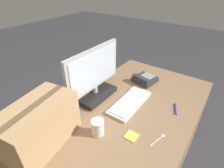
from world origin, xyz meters
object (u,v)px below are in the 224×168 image
object	(u,v)px
paper_cup_right	(98,127)
sticky_note_pad	(131,136)
desk_phone	(145,79)
monitor	(94,78)
pen_marker	(175,109)
spoon	(160,138)
keyboard	(130,102)
cardboard_box	(39,125)

from	to	relation	value
paper_cup_right	sticky_note_pad	world-z (taller)	paper_cup_right
desk_phone	monitor	bearing A→B (deg)	162.98
paper_cup_right	pen_marker	size ratio (longest dim) A/B	0.88
desk_phone	sticky_note_pad	bearing A→B (deg)	-149.47
desk_phone	spoon	bearing A→B (deg)	-134.67
monitor	keyboard	distance (m)	0.34
desk_phone	sticky_note_pad	world-z (taller)	desk_phone
paper_cup_right	cardboard_box	distance (m)	0.34
monitor	pen_marker	distance (m)	0.66
cardboard_box	spoon	bearing A→B (deg)	-52.85
monitor	paper_cup_right	distance (m)	0.43
keyboard	monitor	bearing A→B (deg)	104.75
paper_cup_right	spoon	size ratio (longest dim) A/B	0.77
spoon	pen_marker	distance (m)	0.33
keyboard	desk_phone	xyz separation A→B (m)	(0.36, 0.06, 0.01)
paper_cup_right	cardboard_box	bearing A→B (deg)	135.97
monitor	keyboard	size ratio (longest dim) A/B	1.33
monitor	cardboard_box	size ratio (longest dim) A/B	1.18
monitor	paper_cup_right	xyz separation A→B (m)	(-0.30, -0.28, -0.12)
paper_cup_right	sticky_note_pad	size ratio (longest dim) A/B	1.43
keyboard	sticky_note_pad	bearing A→B (deg)	-147.81
monitor	sticky_note_pad	bearing A→B (deg)	-113.06
cardboard_box	monitor	bearing A→B (deg)	5.09
keyboard	paper_cup_right	distance (m)	0.38
keyboard	paper_cup_right	bearing A→B (deg)	178.13
desk_phone	sticky_note_pad	size ratio (longest dim) A/B	2.85
paper_cup_right	spoon	distance (m)	0.39
cardboard_box	keyboard	bearing A→B (deg)	-21.24
spoon	cardboard_box	distance (m)	0.72
desk_phone	sticky_note_pad	distance (m)	0.68
keyboard	desk_phone	size ratio (longest dim) A/B	1.93
desk_phone	sticky_note_pad	xyz separation A→B (m)	(-0.64, -0.23, -0.02)
spoon	pen_marker	bearing A→B (deg)	17.29
keyboard	sticky_note_pad	world-z (taller)	keyboard
cardboard_box	desk_phone	bearing A→B (deg)	-10.54
monitor	spoon	world-z (taller)	monitor
keyboard	spoon	world-z (taller)	keyboard
monitor	cardboard_box	world-z (taller)	monitor
paper_cup_right	spoon	xyz separation A→B (m)	(0.19, -0.34, -0.05)
desk_phone	spoon	xyz separation A→B (m)	(-0.55, -0.38, -0.02)
spoon	pen_marker	size ratio (longest dim) A/B	1.15
keyboard	sticky_note_pad	size ratio (longest dim) A/B	5.51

